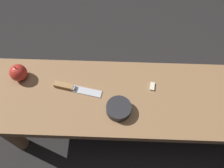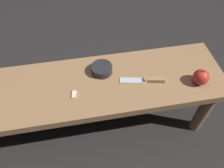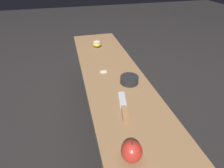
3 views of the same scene
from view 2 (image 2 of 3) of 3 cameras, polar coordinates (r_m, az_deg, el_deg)
ground_plane at (r=1.35m, az=-6.77°, el=-10.80°), size 8.00×8.00×0.00m
wooden_bench at (r=1.07m, az=-8.41°, el=-2.53°), size 1.40×0.35×0.39m
knife at (r=1.03m, az=9.60°, el=1.08°), size 0.21×0.07×0.02m
apple_whole at (r=1.07m, az=22.20°, el=1.68°), size 0.07×0.07×0.08m
apple_slice_near_knife at (r=0.98m, az=-9.90°, el=-2.71°), size 0.02×0.04×0.01m
bowl at (r=1.05m, az=-2.68°, el=3.92°), size 0.10×0.10×0.04m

